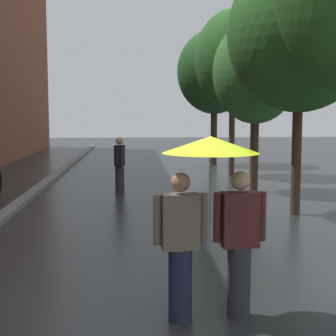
# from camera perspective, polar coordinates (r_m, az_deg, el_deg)

# --- Properties ---
(ground_plane) EXTENTS (80.00, 80.00, 0.00)m
(ground_plane) POSITION_cam_1_polar(r_m,az_deg,el_deg) (6.07, -0.08, -15.70)
(ground_plane) COLOR #26282B
(kerb_strip) EXTENTS (0.30, 36.00, 0.12)m
(kerb_strip) POSITION_cam_1_polar(r_m,az_deg,el_deg) (16.03, -13.83, -1.83)
(kerb_strip) COLOR slate
(kerb_strip) RESTS_ON ground
(street_tree_1) EXTENTS (3.13, 3.13, 5.68)m
(street_tree_1) POSITION_cam_1_polar(r_m,az_deg,el_deg) (11.65, 14.56, 14.42)
(street_tree_1) COLOR #473323
(street_tree_1) RESTS_ON ground
(street_tree_2) EXTENTS (2.43, 2.43, 4.85)m
(street_tree_2) POSITION_cam_1_polar(r_m,az_deg,el_deg) (14.73, 9.81, 10.50)
(street_tree_2) COLOR #473323
(street_tree_2) RESTS_ON ground
(street_tree_3) EXTENTS (2.70, 2.70, 5.85)m
(street_tree_3) POSITION_cam_1_polar(r_m,az_deg,el_deg) (18.36, 7.28, 11.93)
(street_tree_3) COLOR #473323
(street_tree_3) RESTS_ON ground
(street_tree_4) EXTENTS (3.17, 3.17, 5.77)m
(street_tree_4) POSITION_cam_1_polar(r_m,az_deg,el_deg) (22.03, 5.23, 10.67)
(street_tree_4) COLOR #473323
(street_tree_4) RESTS_ON ground
(couple_under_umbrella) EXTENTS (1.24, 1.05, 2.02)m
(couple_under_umbrella) POSITION_cam_1_polar(r_m,az_deg,el_deg) (5.52, 4.78, -3.73)
(couple_under_umbrella) COLOR #1E233D
(couple_under_umbrella) RESTS_ON ground
(pedestrian_walking_midground) EXTENTS (0.30, 0.58, 1.58)m
(pedestrian_walking_midground) POSITION_cam_1_polar(r_m,az_deg,el_deg) (14.43, -5.44, 0.40)
(pedestrian_walking_midground) COLOR #2D2D33
(pedestrian_walking_midground) RESTS_ON ground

